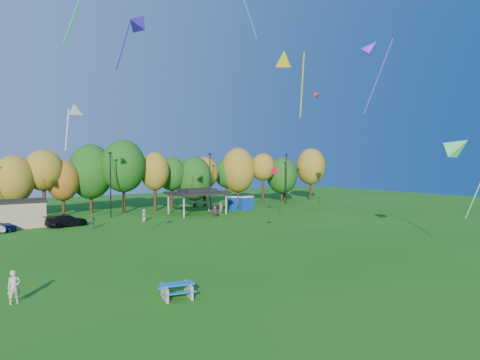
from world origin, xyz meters
TOP-DOWN VIEW (x-y plane):
  - ground at (0.00, 0.00)m, footprint 160.00×160.00m
  - tree_line at (-1.03, 45.51)m, footprint 93.57×10.55m
  - lamp_posts at (2.00, 40.00)m, footprint 64.50×0.25m
  - utility_building at (-10.00, 38.00)m, footprint 6.30×4.30m
  - pavilion at (14.00, 37.00)m, footprint 8.20×6.20m
  - porta_potties at (22.59, 37.69)m, footprint 3.75×2.35m
  - picnic_table at (-6.02, 3.27)m, footprint 2.25×1.99m
  - kite_flyer at (-13.86, 7.48)m, footprint 0.73×0.53m
  - car_d at (-4.93, 35.18)m, footprint 5.17×2.83m
  - far_person_1 at (4.44, 34.03)m, footprint 0.80×0.91m
  - far_person_2 at (-2.92, 31.57)m, footprint 1.07×0.94m
  - far_person_4 at (14.04, 32.02)m, footprint 0.98×1.63m
  - far_person_5 at (16.71, 34.67)m, footprint 0.72×0.56m
  - kite_0 at (5.13, 6.97)m, footprint 2.47×3.20m
  - kite_1 at (21.56, 11.64)m, footprint 3.49×4.55m
  - kite_2 at (-4.78, 11.63)m, footprint 2.99×2.08m
  - kite_4 at (6.71, 9.95)m, footprint 1.00×1.24m
  - kite_8 at (-9.88, 9.57)m, footprint 1.51×2.15m
  - kite_10 at (21.31, 1.70)m, footprint 2.35×4.81m
  - kite_13 at (25.25, 23.78)m, footprint 0.90×1.20m

SIDE VIEW (x-z plane):
  - ground at x=0.00m, z-range 0.00..0.00m
  - picnic_table at x=-6.02m, z-range 0.07..0.91m
  - car_d at x=-4.93m, z-range 0.00..1.42m
  - far_person_1 at x=4.44m, z-range 0.00..1.57m
  - far_person_4 at x=14.04m, z-range 0.00..1.68m
  - far_person_2 at x=-2.92m, z-range 0.00..1.73m
  - far_person_5 at x=16.71m, z-range 0.00..1.74m
  - kite_flyer at x=-13.86m, z-range 0.00..1.87m
  - porta_potties at x=22.59m, z-range 0.01..2.19m
  - utility_building at x=-10.00m, z-range 0.01..3.26m
  - pavilion at x=14.00m, z-range 1.34..5.11m
  - lamp_posts at x=2.00m, z-range 0.36..9.45m
  - tree_line at x=-1.03m, z-range 0.34..11.49m
  - kite_4 at x=6.71m, z-range 6.63..7.73m
  - kite_10 at x=21.31m, z-range 5.26..13.13m
  - kite_8 at x=-9.88m, z-range 9.49..12.95m
  - kite_0 at x=5.13m, z-range 13.12..18.68m
  - kite_13 at x=25.25m, z-range 16.48..17.66m
  - kite_2 at x=-4.78m, z-range 15.78..20.44m
  - kite_1 at x=21.56m, z-range 15.91..24.38m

